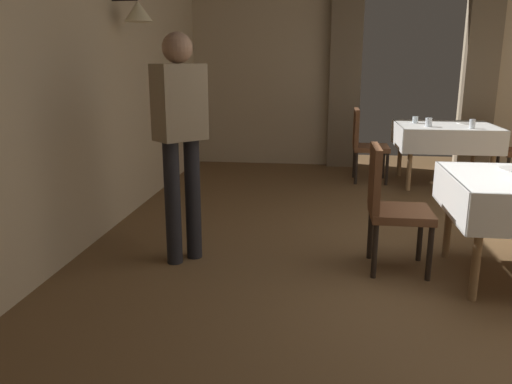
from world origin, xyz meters
TOP-DOWN VIEW (x-y plane):
  - ground at (0.00, 0.00)m, footprint 10.08×10.08m
  - wall_left at (-3.20, 0.00)m, footprint 0.49×8.40m
  - wall_back at (0.00, 4.18)m, footprint 6.40×0.27m
  - dining_table_far at (0.30, 3.08)m, footprint 1.18×1.03m
  - chair_mid_left at (-0.71, 0.20)m, footprint 0.44×0.44m
  - chair_far_left at (-0.67, 3.11)m, footprint 0.44×0.44m
  - glass_far_a at (-0.06, 3.20)m, footprint 0.07×0.07m
  - glass_far_b at (0.04, 2.84)m, footprint 0.08×0.08m
  - glass_far_c at (0.51, 2.74)m, footprint 0.07×0.07m
  - plate_far_d at (0.56, 3.20)m, footprint 0.19×0.19m
  - person_waiter_by_doorway at (-2.26, 0.17)m, footprint 0.41×0.41m

SIDE VIEW (x-z plane):
  - ground at x=0.00m, z-range 0.00..0.00m
  - chair_mid_left at x=-0.71m, z-range 0.05..0.98m
  - chair_far_left at x=-0.67m, z-range 0.05..0.98m
  - dining_table_far at x=0.30m, z-range 0.27..1.02m
  - plate_far_d at x=0.56m, z-range 0.75..0.76m
  - glass_far_a at x=-0.06m, z-range 0.75..0.83m
  - glass_far_b at x=0.04m, z-range 0.75..0.86m
  - glass_far_c at x=0.51m, z-range 0.75..0.86m
  - person_waiter_by_doorway at x=-2.26m, z-range 0.16..1.88m
  - wall_left at x=-3.20m, z-range 0.00..3.00m
  - wall_back at x=0.00m, z-range 0.02..3.02m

